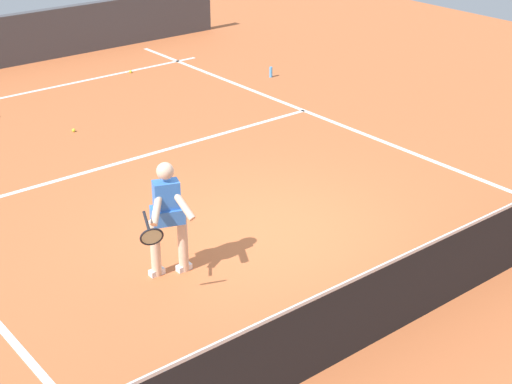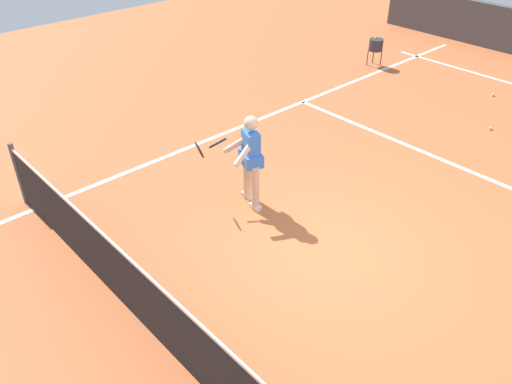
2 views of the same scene
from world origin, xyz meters
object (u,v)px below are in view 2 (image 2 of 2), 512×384
(tennis_player, at_px, (249,158))
(tennis_ball_far, at_px, (491,128))
(tennis_ball_mid, at_px, (493,95))
(ball_hopper, at_px, (376,45))

(tennis_player, bearing_deg, tennis_ball_far, -104.21)
(tennis_ball_mid, distance_m, tennis_ball_far, 1.87)
(tennis_player, distance_m, tennis_ball_far, 5.65)
(ball_hopper, bearing_deg, tennis_player, 110.93)
(tennis_player, height_order, tennis_ball_far, tennis_player)
(tennis_player, relative_size, ball_hopper, 2.09)
(tennis_player, height_order, ball_hopper, tennis_player)
(tennis_ball_mid, xyz_separation_m, tennis_ball_far, (-0.81, 1.69, 0.00))
(tennis_ball_far, bearing_deg, tennis_ball_mid, -64.45)
(tennis_ball_far, bearing_deg, tennis_player, 75.79)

